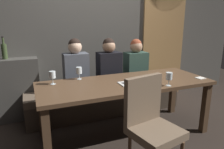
{
  "coord_description": "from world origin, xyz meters",
  "views": [
    {
      "loc": [
        -1.13,
        -2.33,
        1.52
      ],
      "look_at": [
        -0.17,
        0.05,
        0.84
      ],
      "focal_mm": 33.9,
      "sensor_mm": 36.0,
      "label": 1
    }
  ],
  "objects": [
    {
      "name": "chair_near_side",
      "position": [
        -0.08,
        -0.72,
        0.56
      ],
      "size": [
        0.52,
        0.52,
        0.98
      ],
      "color": "brown",
      "rests_on": "ground"
    },
    {
      "name": "folded_napkin",
      "position": [
        1.01,
        -0.23,
        0.74
      ],
      "size": [
        0.12,
        0.11,
        0.01
      ],
      "primitive_type": "cube",
      "rotation": [
        0.0,
        0.0,
        0.08
      ],
      "color": "silver",
      "rests_on": "dining_table"
    },
    {
      "name": "wine_glass_center_back",
      "position": [
        0.4,
        -0.34,
        0.86
      ],
      "size": [
        0.08,
        0.08,
        0.16
      ],
      "color": "silver",
      "rests_on": "dining_table"
    },
    {
      "name": "arched_door",
      "position": [
        1.35,
        1.15,
        1.36
      ],
      "size": [
        0.9,
        0.05,
        2.55
      ],
      "color": "olive",
      "rests_on": "ground"
    },
    {
      "name": "ground",
      "position": [
        0.0,
        0.0,
        0.0
      ],
      "size": [
        9.0,
        9.0,
        0.0
      ],
      "primitive_type": "plane",
      "color": "black"
    },
    {
      "name": "dining_table",
      "position": [
        0.0,
        0.0,
        0.65
      ],
      "size": [
        2.2,
        0.84,
        0.74
      ],
      "color": "#493422",
      "rests_on": "ground"
    },
    {
      "name": "banquette_bench",
      "position": [
        0.0,
        0.7,
        0.23
      ],
      "size": [
        2.5,
        0.44,
        0.45
      ],
      "color": "#40352A",
      "rests_on": "ground"
    },
    {
      "name": "back_wall_tiled",
      "position": [
        0.0,
        1.22,
        1.5
      ],
      "size": [
        6.0,
        0.12,
        3.0
      ],
      "primitive_type": "cube",
      "color": "#4C4944",
      "rests_on": "ground"
    },
    {
      "name": "wine_glass_near_left",
      "position": [
        -0.87,
        0.24,
        0.85
      ],
      "size": [
        0.08,
        0.08,
        0.16
      ],
      "color": "silver",
      "rests_on": "dining_table"
    },
    {
      "name": "diner_far_end",
      "position": [
        0.53,
        0.73,
        0.8
      ],
      "size": [
        0.36,
        0.24,
        0.75
      ],
      "color": "#2D473D",
      "rests_on": "banquette_bench"
    },
    {
      "name": "back_counter",
      "position": [
        -1.55,
        1.04,
        0.47
      ],
      "size": [
        1.1,
        0.28,
        0.95
      ],
      "primitive_type": "cube",
      "color": "#413E3A",
      "rests_on": "ground"
    },
    {
      "name": "wine_glass_center_front",
      "position": [
        -0.52,
        0.34,
        0.86
      ],
      "size": [
        0.08,
        0.08,
        0.16
      ],
      "color": "silver",
      "rests_on": "dining_table"
    },
    {
      "name": "diner_redhead",
      "position": [
        -0.48,
        0.73,
        0.83
      ],
      "size": [
        0.36,
        0.24,
        0.8
      ],
      "color": "#4C515B",
      "rests_on": "banquette_bench"
    },
    {
      "name": "wine_bottle_pale_label",
      "position": [
        -1.44,
        1.06,
        1.07
      ],
      "size": [
        0.08,
        0.08,
        0.33
      ],
      "color": "#384728",
      "rests_on": "back_counter"
    },
    {
      "name": "dessert_plate",
      "position": [
        -0.02,
        -0.09,
        0.75
      ],
      "size": [
        0.19,
        0.19,
        0.05
      ],
      "color": "white",
      "rests_on": "dining_table"
    },
    {
      "name": "diner_bearded",
      "position": [
        0.03,
        0.68,
        0.82
      ],
      "size": [
        0.36,
        0.24,
        0.79
      ],
      "color": "black",
      "rests_on": "banquette_bench"
    }
  ]
}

